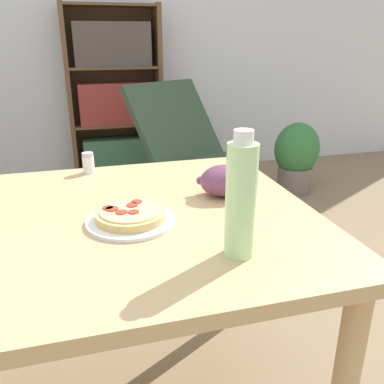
{
  "coord_description": "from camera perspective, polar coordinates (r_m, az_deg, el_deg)",
  "views": [
    {
      "loc": [
        0.05,
        -1.05,
        1.18
      ],
      "look_at": [
        0.31,
        -0.1,
        0.8
      ],
      "focal_mm": 38.0,
      "sensor_mm": 36.0,
      "label": 1
    }
  ],
  "objects": [
    {
      "name": "salt_shaker",
      "position": [
        1.44,
        -14.35,
        3.97
      ],
      "size": [
        0.04,
        0.04,
        0.07
      ],
      "color": "white",
      "rests_on": "dining_table"
    },
    {
      "name": "pizza_on_plate",
      "position": [
        1.03,
        -8.59,
        -3.48
      ],
      "size": [
        0.23,
        0.23,
        0.04
      ],
      "color": "white",
      "rests_on": "dining_table"
    },
    {
      "name": "dining_table",
      "position": [
        1.12,
        -18.45,
        -8.19
      ],
      "size": [
        1.36,
        0.9,
        0.74
      ],
      "color": "tan",
      "rests_on": "ground_plane"
    },
    {
      "name": "wall_back",
      "position": [
        3.68,
        -17.45,
        21.87
      ],
      "size": [
        8.0,
        0.05,
        2.6
      ],
      "color": "silver",
      "rests_on": "ground_plane"
    },
    {
      "name": "drink_bottle",
      "position": [
        0.84,
        6.87,
        -0.99
      ],
      "size": [
        0.06,
        0.06,
        0.27
      ],
      "color": "#B7EAA3",
      "rests_on": "dining_table"
    },
    {
      "name": "lounge_chair_far",
      "position": [
        2.94,
        -0.32,
        3.21
      ],
      "size": [
        0.88,
        0.97,
        0.88
      ],
      "rotation": [
        0.0,
        0.0,
        0.48
      ],
      "color": "slate",
      "rests_on": "ground_plane"
    },
    {
      "name": "bookshelf",
      "position": [
        3.56,
        -10.67,
        12.46
      ],
      "size": [
        0.77,
        0.28,
        1.44
      ],
      "color": "brown",
      "rests_on": "ground_plane"
    },
    {
      "name": "grape_bunch",
      "position": [
        1.19,
        4.46,
        1.63
      ],
      "size": [
        0.15,
        0.12,
        0.09
      ],
      "color": "#6B3856",
      "rests_on": "dining_table"
    },
    {
      "name": "potted_plant_floor",
      "position": [
        3.34,
        14.43,
        4.81
      ],
      "size": [
        0.36,
        0.31,
        0.56
      ],
      "color": "#70665B",
      "rests_on": "ground_plane"
    }
  ]
}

